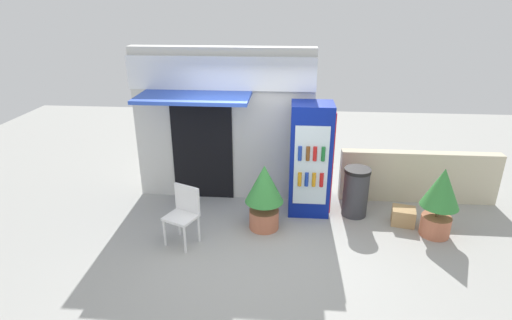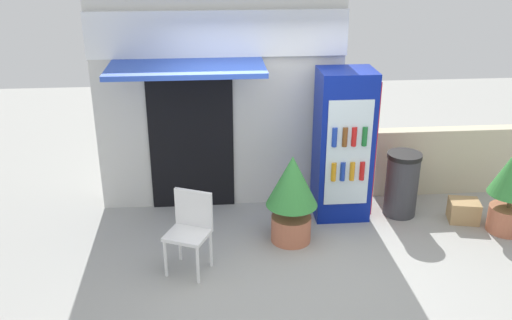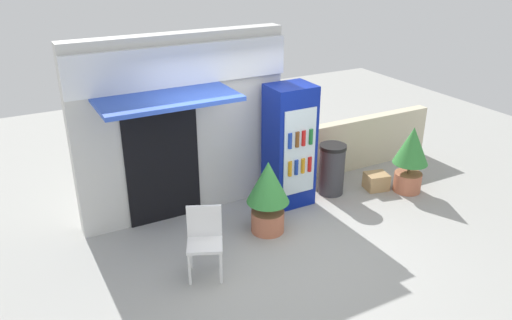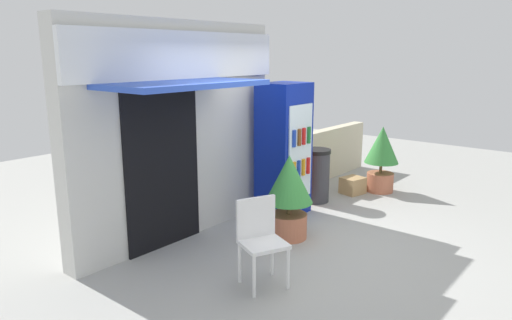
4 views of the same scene
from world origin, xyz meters
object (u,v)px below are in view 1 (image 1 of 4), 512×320
cardboard_box (403,216)px  trash_bin (356,192)px  potted_plant_near_shop (264,192)px  plastic_chair (184,211)px  potted_plant_curbside (441,197)px  drink_cooler (311,160)px

cardboard_box → trash_bin: bearing=161.5°
potted_plant_near_shop → cardboard_box: bearing=7.5°
trash_bin → cardboard_box: size_ratio=2.34×
plastic_chair → cardboard_box: bearing=12.8°
potted_plant_curbside → trash_bin: potted_plant_curbside is taller
plastic_chair → trash_bin: plastic_chair is taller
plastic_chair → cardboard_box: (3.50, 0.80, -0.39)m
plastic_chair → trash_bin: bearing=21.1°
potted_plant_near_shop → potted_plant_curbside: size_ratio=0.96×
potted_plant_curbside → potted_plant_near_shop: bearing=180.0°
plastic_chair → drink_cooler: bearing=30.0°
trash_bin → drink_cooler: bearing=175.1°
potted_plant_near_shop → trash_bin: size_ratio=1.28×
drink_cooler → trash_bin: bearing=-4.9°
drink_cooler → cardboard_box: (1.56, -0.33, -0.84)m
cardboard_box → plastic_chair: bearing=-167.2°
drink_cooler → potted_plant_near_shop: size_ratio=1.77×
trash_bin → potted_plant_curbside: bearing=-25.3°
drink_cooler → plastic_chair: 2.28m
plastic_chair → potted_plant_near_shop: 1.29m
potted_plant_curbside → trash_bin: 1.34m
potted_plant_curbside → cardboard_box: potted_plant_curbside is taller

